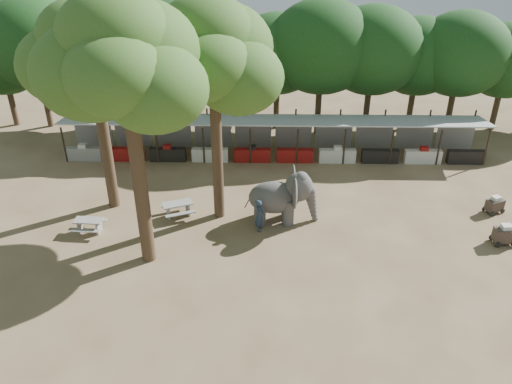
{
  "coord_description": "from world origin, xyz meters",
  "views": [
    {
      "loc": [
        -0.56,
        -17.12,
        14.09
      ],
      "look_at": [
        -1.0,
        5.0,
        2.0
      ],
      "focal_mm": 35.0,
      "sensor_mm": 36.0,
      "label": 1
    }
  ],
  "objects_px": {
    "yard_tree_center": "(123,63)",
    "picnic_table_near": "(89,224)",
    "picnic_table_far": "(178,207)",
    "yard_tree_left": "(90,57)",
    "elephant": "(283,197)",
    "handler": "(260,215)",
    "cart_back": "(495,204)",
    "yard_tree_back": "(211,56)",
    "cart_front": "(505,234)"
  },
  "relations": [
    {
      "from": "picnic_table_near",
      "to": "handler",
      "type": "bearing_deg",
      "value": 5.77
    },
    {
      "from": "picnic_table_far",
      "to": "cart_back",
      "type": "height_order",
      "value": "cart_back"
    },
    {
      "from": "handler",
      "to": "picnic_table_near",
      "type": "distance_m",
      "value": 8.71
    },
    {
      "from": "handler",
      "to": "picnic_table_near",
      "type": "relative_size",
      "value": 1.14
    },
    {
      "from": "yard_tree_center",
      "to": "picnic_table_near",
      "type": "xyz_separation_m",
      "value": [
        -3.37,
        2.03,
        -8.73
      ]
    },
    {
      "from": "cart_front",
      "to": "cart_back",
      "type": "height_order",
      "value": "cart_front"
    },
    {
      "from": "handler",
      "to": "cart_back",
      "type": "distance_m",
      "value": 12.96
    },
    {
      "from": "cart_back",
      "to": "yard_tree_center",
      "type": "bearing_deg",
      "value": 170.33
    },
    {
      "from": "yard_tree_back",
      "to": "handler",
      "type": "height_order",
      "value": "yard_tree_back"
    },
    {
      "from": "elephant",
      "to": "cart_front",
      "type": "height_order",
      "value": "elephant"
    },
    {
      "from": "elephant",
      "to": "picnic_table_far",
      "type": "xyz_separation_m",
      "value": [
        -5.6,
        0.34,
        -0.91
      ]
    },
    {
      "from": "elephant",
      "to": "handler",
      "type": "bearing_deg",
      "value": -141.23
    },
    {
      "from": "yard_tree_back",
      "to": "cart_back",
      "type": "distance_m",
      "value": 17.14
    },
    {
      "from": "yard_tree_left",
      "to": "elephant",
      "type": "relative_size",
      "value": 2.97
    },
    {
      "from": "yard_tree_back",
      "to": "cart_back",
      "type": "height_order",
      "value": "yard_tree_back"
    },
    {
      "from": "yard_tree_back",
      "to": "picnic_table_near",
      "type": "distance_m",
      "value": 10.46
    },
    {
      "from": "yard_tree_center",
      "to": "elephant",
      "type": "distance_m",
      "value": 10.68
    },
    {
      "from": "yard_tree_center",
      "to": "handler",
      "type": "height_order",
      "value": "yard_tree_center"
    },
    {
      "from": "handler",
      "to": "picnic_table_near",
      "type": "xyz_separation_m",
      "value": [
        -8.69,
        -0.36,
        -0.4
      ]
    },
    {
      "from": "handler",
      "to": "picnic_table_near",
      "type": "bearing_deg",
      "value": 100.5
    },
    {
      "from": "picnic_table_near",
      "to": "cart_front",
      "type": "distance_m",
      "value": 20.76
    },
    {
      "from": "handler",
      "to": "cart_back",
      "type": "xyz_separation_m",
      "value": [
        12.79,
        2.04,
        -0.39
      ]
    },
    {
      "from": "yard_tree_left",
      "to": "cart_front",
      "type": "xyz_separation_m",
      "value": [
        20.38,
        -3.61,
        -7.67
      ]
    },
    {
      "from": "cart_back",
      "to": "cart_front",
      "type": "bearing_deg",
      "value": -127.03
    },
    {
      "from": "handler",
      "to": "picnic_table_far",
      "type": "relative_size",
      "value": 0.86
    },
    {
      "from": "yard_tree_center",
      "to": "picnic_table_near",
      "type": "height_order",
      "value": "yard_tree_center"
    },
    {
      "from": "yard_tree_back",
      "to": "yard_tree_left",
      "type": "bearing_deg",
      "value": 170.54
    },
    {
      "from": "picnic_table_far",
      "to": "cart_front",
      "type": "xyz_separation_m",
      "value": [
        16.47,
        -2.31,
        0.01
      ]
    },
    {
      "from": "elephant",
      "to": "yard_tree_center",
      "type": "bearing_deg",
      "value": -153.28
    },
    {
      "from": "picnic_table_near",
      "to": "picnic_table_far",
      "type": "height_order",
      "value": "picnic_table_far"
    },
    {
      "from": "yard_tree_back",
      "to": "picnic_table_near",
      "type": "height_order",
      "value": "yard_tree_back"
    },
    {
      "from": "yard_tree_left",
      "to": "handler",
      "type": "bearing_deg",
      "value": -17.43
    },
    {
      "from": "yard_tree_back",
      "to": "picnic_table_far",
      "type": "relative_size",
      "value": 5.62
    },
    {
      "from": "handler",
      "to": "cart_back",
      "type": "bearing_deg",
      "value": -72.79
    },
    {
      "from": "yard_tree_left",
      "to": "yard_tree_back",
      "type": "distance_m",
      "value": 6.09
    },
    {
      "from": "picnic_table_near",
      "to": "elephant",
      "type": "bearing_deg",
      "value": 11.07
    },
    {
      "from": "handler",
      "to": "yard_tree_left",
      "type": "bearing_deg",
      "value": 80.73
    },
    {
      "from": "picnic_table_far",
      "to": "elephant",
      "type": "bearing_deg",
      "value": -25.73
    },
    {
      "from": "handler",
      "to": "cart_back",
      "type": "relative_size",
      "value": 1.48
    },
    {
      "from": "picnic_table_far",
      "to": "yard_tree_center",
      "type": "bearing_deg",
      "value": -126.11
    },
    {
      "from": "yard_tree_center",
      "to": "picnic_table_near",
      "type": "relative_size",
      "value": 7.88
    },
    {
      "from": "yard_tree_center",
      "to": "cart_back",
      "type": "distance_m",
      "value": 20.59
    },
    {
      "from": "handler",
      "to": "picnic_table_far",
      "type": "distance_m",
      "value": 4.62
    },
    {
      "from": "picnic_table_near",
      "to": "cart_front",
      "type": "height_order",
      "value": "cart_front"
    },
    {
      "from": "picnic_table_near",
      "to": "yard_tree_center",
      "type": "bearing_deg",
      "value": -27.7
    },
    {
      "from": "cart_back",
      "to": "picnic_table_near",
      "type": "bearing_deg",
      "value": 162.96
    },
    {
      "from": "handler",
      "to": "picnic_table_far",
      "type": "xyz_separation_m",
      "value": [
        -4.41,
        1.31,
        -0.35
      ]
    },
    {
      "from": "yard_tree_center",
      "to": "picnic_table_near",
      "type": "bearing_deg",
      "value": 148.88
    },
    {
      "from": "picnic_table_near",
      "to": "cart_back",
      "type": "xyz_separation_m",
      "value": [
        21.48,
        2.39,
        0.01
      ]
    },
    {
      "from": "yard_tree_left",
      "to": "picnic_table_far",
      "type": "height_order",
      "value": "yard_tree_left"
    }
  ]
}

